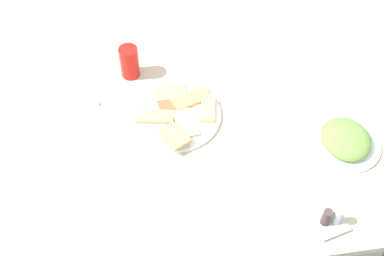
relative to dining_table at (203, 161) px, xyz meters
The scene contains 9 objects.
ground_plane 0.69m from the dining_table, ahead, with size 6.00×6.00×0.00m, color #AEA8A2.
dining_table is the anchor object (origin of this frame).
pide_platter 0.18m from the dining_table, 62.29° to the right, with size 0.31×0.32×0.04m.
salad_plate_greens 0.46m from the dining_table, behind, with size 0.23×0.23×0.07m.
soda_can 0.44m from the dining_table, 59.71° to the right, with size 0.07×0.07×0.12m, color red.
paper_napkin 0.49m from the dining_table, 30.13° to the right, with size 0.15×0.15×0.00m, color white.
fork 0.50m from the dining_table, 31.95° to the right, with size 0.19×0.01×0.01m, color silver.
spoon 0.48m from the dining_table, 28.24° to the right, with size 0.16×0.02×0.01m, color silver.
condiment_caddy 0.46m from the dining_table, 133.46° to the left, with size 0.11×0.11×0.07m.
Camera 1 is at (0.18, 0.95, 2.07)m, focal length 46.98 mm.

